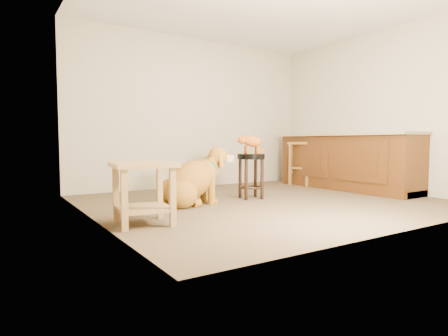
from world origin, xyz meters
TOP-DOWN VIEW (x-y plane):
  - floor at (0.00, 0.00)m, footprint 4.50×4.00m
  - room_shell at (0.00, 0.00)m, footprint 4.54×4.04m
  - cabinet_run at (1.94, 0.30)m, footprint 0.70×2.56m
  - padded_stool at (-0.02, 0.30)m, footprint 0.40×0.40m
  - wood_stool at (1.77, 1.11)m, footprint 0.54×0.54m
  - side_table at (-1.88, -0.47)m, footprint 0.65×0.65m
  - golden_retriever at (-0.99, 0.26)m, footprint 1.24×0.61m
  - tabby_kitten at (-0.03, 0.31)m, footprint 0.49×0.21m

SIDE VIEW (x-z plane):
  - floor at x=0.00m, z-range -0.01..0.01m
  - golden_retriever at x=-0.99m, z-range -0.10..0.68m
  - side_table at x=-1.88m, z-range 0.10..0.70m
  - wood_stool at x=1.77m, z-range 0.02..0.81m
  - cabinet_run at x=1.94m, z-range -0.03..0.91m
  - padded_stool at x=-0.02m, z-range 0.13..0.77m
  - tabby_kitten at x=-0.03m, z-range 0.65..0.95m
  - room_shell at x=0.00m, z-range 0.37..2.99m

